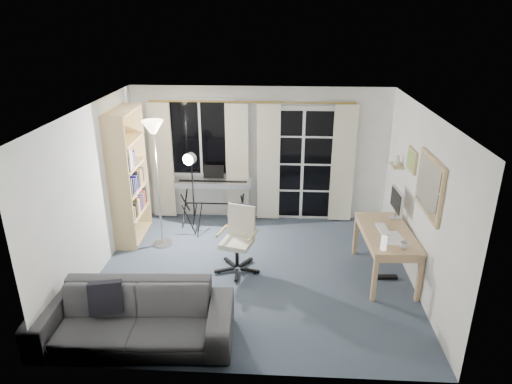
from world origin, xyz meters
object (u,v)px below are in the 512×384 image
(torchiere_lamp, at_px, (154,147))
(desk, at_px, (387,237))
(bookshelf, at_px, (126,180))
(sofa, at_px, (132,309))
(mug, at_px, (404,245))
(office_chair, at_px, (240,233))
(keyboard_piano, at_px, (213,184))
(studio_light, at_px, (190,169))
(monitor, at_px, (397,201))

(torchiere_lamp, bearing_deg, desk, -12.25)
(bookshelf, xyz_separation_m, sofa, (0.85, -2.58, -0.59))
(bookshelf, relative_size, desk, 1.61)
(mug, relative_size, sofa, 0.05)
(bookshelf, distance_m, office_chair, 2.15)
(desk, distance_m, sofa, 3.55)
(keyboard_piano, distance_m, office_chair, 1.65)
(torchiere_lamp, relative_size, keyboard_piano, 1.53)
(bookshelf, bearing_deg, mug, -21.27)
(keyboard_piano, relative_size, desk, 0.99)
(keyboard_piano, xyz_separation_m, mug, (2.79, -2.14, 0.03))
(office_chair, height_order, sofa, office_chair)
(torchiere_lamp, bearing_deg, studio_light, 38.84)
(monitor, bearing_deg, mug, -98.75)
(desk, xyz_separation_m, mug, (0.10, -0.50, 0.15))
(desk, bearing_deg, bookshelf, 163.33)
(office_chair, relative_size, desk, 0.72)
(desk, bearing_deg, keyboard_piano, 145.71)
(keyboard_piano, xyz_separation_m, office_chair, (0.60, -1.53, -0.17))
(monitor, bearing_deg, torchiere_lamp, 172.42)
(bookshelf, xyz_separation_m, mug, (4.11, -1.48, -0.27))
(torchiere_lamp, distance_m, desk, 3.66)
(monitor, xyz_separation_m, mug, (-0.10, -0.95, -0.21))
(desk, height_order, monitor, monitor)
(office_chair, height_order, desk, office_chair)
(keyboard_piano, distance_m, sofa, 3.29)
(desk, distance_m, mug, 0.53)
(desk, bearing_deg, torchiere_lamp, 164.81)
(monitor, height_order, mug, monitor)
(desk, bearing_deg, mug, -81.63)
(studio_light, xyz_separation_m, monitor, (3.17, -0.66, -0.22))
(office_chair, bearing_deg, studio_light, 147.06)
(monitor, bearing_deg, bookshelf, 169.88)
(sofa, bearing_deg, office_chair, 55.15)
(keyboard_piano, height_order, office_chair, keyboard_piano)
(mug, bearing_deg, studio_light, 152.35)
(bookshelf, height_order, monitor, bookshelf)
(monitor, bearing_deg, studio_light, 165.29)
(studio_light, relative_size, mug, 12.88)
(mug, bearing_deg, torchiere_lamp, 160.57)
(sofa, bearing_deg, torchiere_lamp, 93.55)
(torchiere_lamp, distance_m, studio_light, 0.74)
(keyboard_piano, height_order, desk, keyboard_piano)
(bookshelf, height_order, mug, bookshelf)
(bookshelf, xyz_separation_m, office_chair, (1.92, -0.87, -0.46))
(bookshelf, height_order, office_chair, bookshelf)
(office_chair, bearing_deg, desk, 12.65)
(keyboard_piano, bearing_deg, studio_light, -118.04)
(studio_light, bearing_deg, desk, -1.08)
(bookshelf, bearing_deg, sofa, -73.25)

